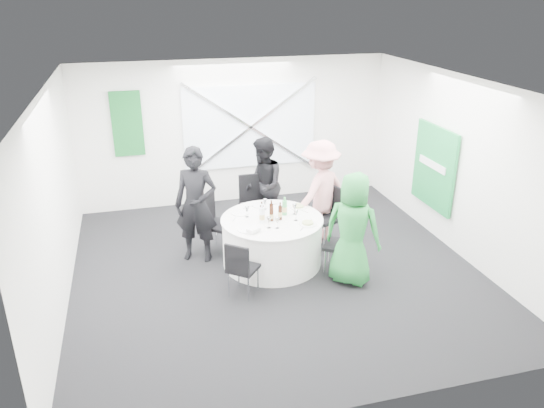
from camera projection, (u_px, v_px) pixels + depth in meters
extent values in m
plane|color=black|center=(275.00, 269.00, 8.15)|extent=(6.00, 6.00, 0.00)
plane|color=silver|center=(276.00, 85.00, 7.08)|extent=(6.00, 6.00, 0.00)
plane|color=white|center=(235.00, 132.00, 10.30)|extent=(6.00, 0.00, 6.00)
plane|color=white|center=(361.00, 291.00, 4.94)|extent=(6.00, 0.00, 6.00)
plane|color=white|center=(54.00, 204.00, 6.90)|extent=(0.00, 6.00, 6.00)
plane|color=white|center=(459.00, 166.00, 8.33)|extent=(0.00, 6.00, 6.00)
cube|color=white|center=(250.00, 127.00, 10.29)|extent=(2.60, 0.03, 1.60)
cube|color=silver|center=(251.00, 127.00, 10.26)|extent=(2.63, 0.05, 1.84)
cube|color=silver|center=(251.00, 127.00, 10.26)|extent=(2.63, 0.05, 1.84)
cube|color=#14642A|center=(127.00, 124.00, 9.66)|extent=(0.55, 0.04, 1.20)
cube|color=#198E40|center=(434.00, 167.00, 8.93)|extent=(0.05, 1.20, 1.40)
cylinder|color=white|center=(272.00, 242.00, 8.19)|extent=(1.52, 1.52, 0.74)
cylinder|color=white|center=(272.00, 219.00, 8.04)|extent=(1.56, 1.56, 0.02)
cube|color=black|center=(254.00, 207.00, 9.17)|extent=(0.46, 0.46, 0.05)
cube|color=black|center=(251.00, 187.00, 9.26)|extent=(0.44, 0.05, 0.49)
cylinder|color=silver|center=(262.00, 215.00, 9.48)|extent=(0.02, 0.02, 0.47)
cylinder|color=silver|center=(242.00, 217.00, 9.38)|extent=(0.02, 0.02, 0.47)
cylinder|color=silver|center=(268.00, 223.00, 9.14)|extent=(0.02, 0.02, 0.47)
cylinder|color=silver|center=(247.00, 226.00, 9.05)|extent=(0.02, 0.02, 0.47)
cube|color=black|center=(219.00, 225.00, 8.51)|extent=(0.62, 0.62, 0.05)
cube|color=black|center=(207.00, 208.00, 8.50)|extent=(0.30, 0.35, 0.47)
cylinder|color=silver|center=(216.00, 233.00, 8.83)|extent=(0.02, 0.02, 0.45)
cylinder|color=silver|center=(205.00, 241.00, 8.53)|extent=(0.02, 0.02, 0.45)
cylinder|color=silver|center=(235.00, 237.00, 8.69)|extent=(0.02, 0.02, 0.45)
cylinder|color=silver|center=(224.00, 245.00, 8.39)|extent=(0.02, 0.02, 0.45)
cube|color=black|center=(326.00, 218.00, 8.75)|extent=(0.58, 0.58, 0.05)
cube|color=black|center=(336.00, 200.00, 8.77)|extent=(0.19, 0.41, 0.48)
cylinder|color=silver|center=(341.00, 233.00, 8.81)|extent=(0.02, 0.02, 0.46)
cylinder|color=silver|center=(326.00, 225.00, 9.08)|extent=(0.02, 0.02, 0.46)
cylinder|color=silver|center=(324.00, 238.00, 8.61)|extent=(0.02, 0.02, 0.46)
cylinder|color=silver|center=(310.00, 231.00, 8.88)|extent=(0.02, 0.02, 0.46)
cube|color=black|center=(339.00, 245.00, 7.87)|extent=(0.59, 0.59, 0.05)
cube|color=black|center=(354.00, 231.00, 7.72)|extent=(0.25, 0.37, 0.46)
cylinder|color=silver|center=(348.00, 267.00, 7.76)|extent=(0.02, 0.02, 0.44)
cylinder|color=silver|center=(352.00, 256.00, 8.07)|extent=(0.02, 0.02, 0.44)
cylinder|color=silver|center=(325.00, 263.00, 7.86)|extent=(0.02, 0.02, 0.44)
cylinder|color=silver|center=(329.00, 253.00, 8.17)|extent=(0.02, 0.02, 0.44)
cube|color=black|center=(243.00, 268.00, 7.34)|extent=(0.53, 0.53, 0.04)
cube|color=black|center=(237.00, 260.00, 7.11)|extent=(0.30, 0.25, 0.40)
cylinder|color=silver|center=(229.00, 284.00, 7.35)|extent=(0.02, 0.02, 0.39)
cylinder|color=silver|center=(248.00, 289.00, 7.24)|extent=(0.02, 0.02, 0.39)
cylinder|color=silver|center=(239.00, 274.00, 7.61)|extent=(0.02, 0.02, 0.39)
cylinder|color=silver|center=(258.00, 279.00, 7.50)|extent=(0.02, 0.02, 0.39)
imported|color=black|center=(196.00, 205.00, 8.14)|extent=(0.79, 0.66, 1.83)
imported|color=black|center=(263.00, 185.00, 9.14)|extent=(0.56, 0.87, 1.68)
imported|color=pink|center=(320.00, 192.00, 8.75)|extent=(1.24, 1.03, 1.75)
imported|color=green|center=(353.00, 229.00, 7.51)|extent=(0.97, 0.93, 1.67)
cylinder|color=white|center=(261.00, 205.00, 8.52)|extent=(0.29, 0.29, 0.01)
cylinder|color=white|center=(240.00, 213.00, 8.23)|extent=(0.28, 0.28, 0.01)
cylinder|color=white|center=(298.00, 207.00, 8.45)|extent=(0.28, 0.28, 0.01)
cylinder|color=#90B461|center=(298.00, 206.00, 8.44)|extent=(0.18, 0.18, 0.02)
cylinder|color=white|center=(308.00, 224.00, 7.84)|extent=(0.26, 0.26, 0.01)
cylinder|color=#90B461|center=(308.00, 223.00, 7.84)|extent=(0.17, 0.17, 0.02)
cylinder|color=white|center=(247.00, 229.00, 7.67)|extent=(0.29, 0.29, 0.01)
cube|color=white|center=(253.00, 230.00, 7.58)|extent=(0.22, 0.20, 0.05)
cylinder|color=#3A170A|center=(262.00, 212.00, 8.00)|extent=(0.06, 0.06, 0.21)
cylinder|color=#3A170A|center=(262.00, 204.00, 7.95)|extent=(0.02, 0.02, 0.06)
cylinder|color=tan|center=(262.00, 213.00, 8.01)|extent=(0.06, 0.06, 0.07)
cylinder|color=#3A170A|center=(271.00, 210.00, 8.07)|extent=(0.06, 0.06, 0.21)
cylinder|color=#3A170A|center=(271.00, 202.00, 8.02)|extent=(0.02, 0.02, 0.06)
cylinder|color=tan|center=(271.00, 212.00, 8.08)|extent=(0.06, 0.06, 0.07)
cylinder|color=#3A170A|center=(280.00, 213.00, 7.97)|extent=(0.06, 0.06, 0.22)
cylinder|color=#3A170A|center=(280.00, 204.00, 7.91)|extent=(0.02, 0.02, 0.06)
cylinder|color=tan|center=(280.00, 214.00, 7.97)|extent=(0.06, 0.06, 0.08)
cylinder|color=#3A170A|center=(271.00, 215.00, 7.93)|extent=(0.06, 0.06, 0.19)
cylinder|color=#3A170A|center=(271.00, 207.00, 7.89)|extent=(0.02, 0.02, 0.06)
cylinder|color=tan|center=(271.00, 216.00, 7.94)|extent=(0.06, 0.06, 0.07)
cylinder|color=#43AF57|center=(285.00, 208.00, 8.13)|extent=(0.08, 0.08, 0.23)
cylinder|color=#43AF57|center=(285.00, 199.00, 8.08)|extent=(0.03, 0.03, 0.06)
cylinder|color=tan|center=(285.00, 209.00, 8.14)|extent=(0.08, 0.08, 0.08)
cylinder|color=white|center=(262.00, 215.00, 7.86)|extent=(0.08, 0.08, 0.24)
cylinder|color=white|center=(262.00, 206.00, 7.80)|extent=(0.03, 0.03, 0.06)
cylinder|color=tan|center=(262.00, 217.00, 7.87)|extent=(0.08, 0.08, 0.08)
cylinder|color=white|center=(265.00, 209.00, 8.37)|extent=(0.06, 0.06, 0.00)
cylinder|color=white|center=(265.00, 206.00, 8.35)|extent=(0.01, 0.01, 0.10)
cone|color=white|center=(265.00, 202.00, 8.32)|extent=(0.07, 0.07, 0.08)
cylinder|color=white|center=(277.00, 228.00, 7.72)|extent=(0.06, 0.06, 0.00)
cylinder|color=white|center=(277.00, 225.00, 7.70)|extent=(0.01, 0.01, 0.10)
cone|color=white|center=(277.00, 220.00, 7.67)|extent=(0.07, 0.07, 0.08)
cylinder|color=white|center=(269.00, 228.00, 7.73)|extent=(0.06, 0.06, 0.00)
cylinder|color=white|center=(269.00, 224.00, 7.71)|extent=(0.01, 0.01, 0.10)
cone|color=white|center=(269.00, 220.00, 7.68)|extent=(0.07, 0.07, 0.08)
cylinder|color=white|center=(296.00, 220.00, 7.98)|extent=(0.06, 0.06, 0.00)
cylinder|color=white|center=(296.00, 217.00, 7.96)|extent=(0.01, 0.01, 0.10)
cone|color=white|center=(296.00, 212.00, 7.93)|extent=(0.07, 0.07, 0.08)
cylinder|color=white|center=(247.00, 217.00, 8.10)|extent=(0.06, 0.06, 0.00)
cylinder|color=white|center=(247.00, 214.00, 8.08)|extent=(0.01, 0.01, 0.10)
cone|color=white|center=(247.00, 209.00, 8.05)|extent=(0.07, 0.07, 0.08)
cylinder|color=white|center=(294.00, 214.00, 8.19)|extent=(0.06, 0.06, 0.00)
cylinder|color=white|center=(294.00, 211.00, 8.17)|extent=(0.01, 0.01, 0.10)
cone|color=white|center=(295.00, 206.00, 8.15)|extent=(0.07, 0.07, 0.08)
cube|color=silver|center=(304.00, 211.00, 8.29)|extent=(0.09, 0.14, 0.01)
cube|color=silver|center=(287.00, 205.00, 8.52)|extent=(0.09, 0.13, 0.01)
cube|color=silver|center=(302.00, 229.00, 7.69)|extent=(0.10, 0.13, 0.01)
cube|color=silver|center=(310.00, 221.00, 7.94)|extent=(0.11, 0.12, 0.01)
cube|color=silver|center=(242.00, 210.00, 8.35)|extent=(0.10, 0.13, 0.01)
cube|color=silver|center=(234.00, 220.00, 8.00)|extent=(0.08, 0.14, 0.01)
cube|color=silver|center=(276.00, 204.00, 8.57)|extent=(0.15, 0.03, 0.01)
cube|color=silver|center=(254.00, 206.00, 8.50)|extent=(0.15, 0.02, 0.01)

